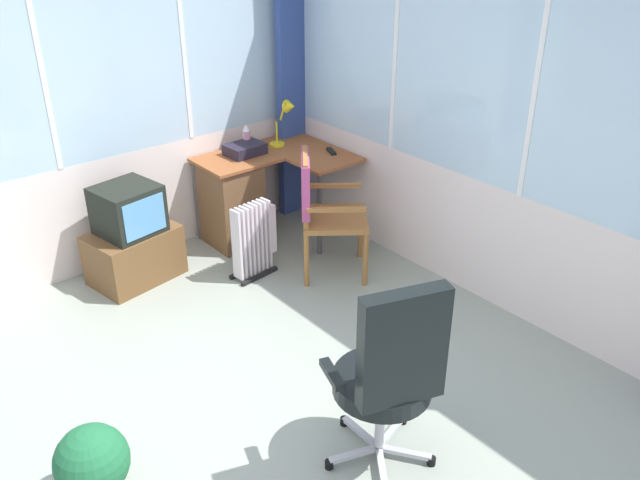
% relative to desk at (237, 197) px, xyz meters
% --- Properties ---
extents(ground, '(5.29, 5.77, 0.06)m').
position_rel_desk_xyz_m(ground, '(-1.28, -2.09, -0.43)').
color(ground, gray).
extents(north_window_panel, '(4.29, 0.07, 2.53)m').
position_rel_desk_xyz_m(north_window_panel, '(-1.28, 0.32, 0.87)').
color(north_window_panel, silver).
rests_on(north_window_panel, ground).
extents(east_window_panel, '(0.07, 4.77, 2.53)m').
position_rel_desk_xyz_m(east_window_panel, '(0.89, -2.09, 0.87)').
color(east_window_panel, silver).
rests_on(east_window_panel, ground).
extents(curtain_corner, '(0.35, 0.10, 2.43)m').
position_rel_desk_xyz_m(curtain_corner, '(0.76, 0.19, 0.82)').
color(curtain_corner, '#334A8D').
rests_on(curtain_corner, ground).
extents(desk, '(1.12, 0.93, 0.73)m').
position_rel_desk_xyz_m(desk, '(0.00, 0.00, 0.00)').
color(desk, brown).
rests_on(desk, ground).
extents(desk_lamp, '(0.23, 0.20, 0.40)m').
position_rel_desk_xyz_m(desk_lamp, '(0.54, 0.01, 0.60)').
color(desk_lamp, yellow).
rests_on(desk_lamp, desk).
extents(tv_remote, '(0.10, 0.16, 0.02)m').
position_rel_desk_xyz_m(tv_remote, '(0.71, -0.37, 0.35)').
color(tv_remote, black).
rests_on(tv_remote, desk).
extents(spray_bottle, '(0.06, 0.06, 0.22)m').
position_rel_desk_xyz_m(spray_bottle, '(0.21, 0.14, 0.44)').
color(spray_bottle, pink).
rests_on(spray_bottle, desk).
extents(paper_tray, '(0.31, 0.25, 0.09)m').
position_rel_desk_xyz_m(paper_tray, '(0.13, 0.05, 0.38)').
color(paper_tray, '#231E2D').
rests_on(paper_tray, desk).
extents(wooden_armchair, '(0.67, 0.67, 0.97)m').
position_rel_desk_xyz_m(wooden_armchair, '(0.18, -0.83, 0.21)').
color(wooden_armchair, '#9B6432').
rests_on(wooden_armchair, ground).
extents(office_chair, '(0.63, 0.59, 1.12)m').
position_rel_desk_xyz_m(office_chair, '(-0.82, -2.61, 0.23)').
color(office_chair, '#B7B7BF').
rests_on(office_chair, ground).
extents(tv_on_stand, '(0.71, 0.54, 0.76)m').
position_rel_desk_xyz_m(tv_on_stand, '(-0.96, -0.03, -0.06)').
color(tv_on_stand, brown).
rests_on(tv_on_stand, ground).
extents(space_heater, '(0.40, 0.21, 0.60)m').
position_rel_desk_xyz_m(space_heater, '(-0.22, -0.56, -0.09)').
color(space_heater, silver).
rests_on(space_heater, ground).
extents(potted_plant, '(0.36, 0.36, 0.43)m').
position_rel_desk_xyz_m(potted_plant, '(-2.06, -1.87, -0.16)').
color(potted_plant, '#9E632F').
rests_on(potted_plant, ground).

